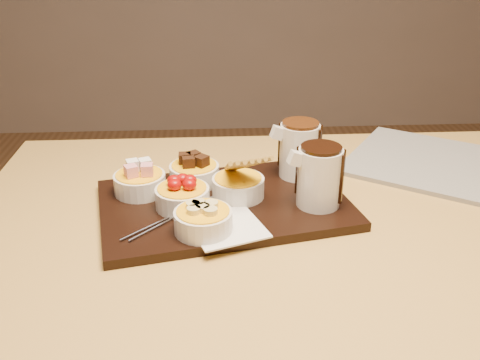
{
  "coord_description": "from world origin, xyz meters",
  "views": [
    {
      "loc": [
        -0.14,
        -0.88,
        1.24
      ],
      "look_at": [
        -0.08,
        0.02,
        0.81
      ],
      "focal_mm": 40.0,
      "sensor_mm": 36.0,
      "label": 1
    }
  ],
  "objects": [
    {
      "name": "bowl_biscotti",
      "position": [
        -0.09,
        0.03,
        0.79
      ],
      "size": [
        0.1,
        0.1,
        0.04
      ],
      "primitive_type": "cylinder",
      "color": "silver",
      "rests_on": "serving_board"
    },
    {
      "name": "bowl_cake",
      "position": [
        -0.17,
        0.1,
        0.79
      ],
      "size": [
        0.1,
        0.1,
        0.04
      ],
      "primitive_type": "cylinder",
      "color": "silver",
      "rests_on": "serving_board"
    },
    {
      "name": "napkin",
      "position": [
        -0.11,
        -0.08,
        0.77
      ],
      "size": [
        0.15,
        0.15,
        0.0
      ],
      "primitive_type": "cube",
      "rotation": [
        0.0,
        0.0,
        0.34
      ],
      "color": "white",
      "rests_on": "serving_board"
    },
    {
      "name": "dining_table",
      "position": [
        0.0,
        0.0,
        0.65
      ],
      "size": [
        1.2,
        0.8,
        0.75
      ],
      "color": "#BE9546",
      "rests_on": "ground"
    },
    {
      "name": "pitcher_milk_chocolate",
      "position": [
        0.04,
        0.12,
        0.82
      ],
      "size": [
        0.1,
        0.1,
        0.11
      ],
      "primitive_type": "cylinder",
      "rotation": [
        0.0,
        0.0,
        0.2
      ],
      "color": "silver",
      "rests_on": "serving_board"
    },
    {
      "name": "fondue_skewers",
      "position": [
        -0.2,
        -0.03,
        0.77
      ],
      "size": [
        0.2,
        0.21,
        0.01
      ],
      "primitive_type": null,
      "rotation": [
        0.0,
        0.0,
        -0.81
      ],
      "color": "silver",
      "rests_on": "serving_board"
    },
    {
      "name": "bowl_marshmallows",
      "position": [
        -0.28,
        0.06,
        0.79
      ],
      "size": [
        0.1,
        0.1,
        0.04
      ],
      "primitive_type": "cylinder",
      "color": "silver",
      "rests_on": "serving_board"
    },
    {
      "name": "bowl_bananas",
      "position": [
        -0.15,
        -0.09,
        0.79
      ],
      "size": [
        0.1,
        0.1,
        0.04
      ],
      "primitive_type": "cylinder",
      "color": "silver",
      "rests_on": "serving_board"
    },
    {
      "name": "pitcher_dark_chocolate",
      "position": [
        0.06,
        -0.01,
        0.82
      ],
      "size": [
        0.1,
        0.1,
        0.11
      ],
      "primitive_type": "cylinder",
      "rotation": [
        0.0,
        0.0,
        0.2
      ],
      "color": "silver",
      "rests_on": "serving_board"
    },
    {
      "name": "serving_board",
      "position": [
        -0.11,
        0.02,
        0.76
      ],
      "size": [
        0.51,
        0.39,
        0.02
      ],
      "primitive_type": "cube",
      "rotation": [
        0.0,
        0.0,
        0.2
      ],
      "color": "black",
      "rests_on": "dining_table"
    },
    {
      "name": "newspaper",
      "position": [
        0.38,
        0.18,
        0.76
      ],
      "size": [
        0.5,
        0.48,
        0.01
      ],
      "primitive_type": "cube",
      "rotation": [
        0.0,
        0.0,
        -0.59
      ],
      "color": "beige",
      "rests_on": "dining_table"
    },
    {
      "name": "bowl_strawberries",
      "position": [
        -0.19,
        -0.0,
        0.79
      ],
      "size": [
        0.1,
        0.1,
        0.04
      ],
      "primitive_type": "cylinder",
      "color": "silver",
      "rests_on": "serving_board"
    }
  ]
}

